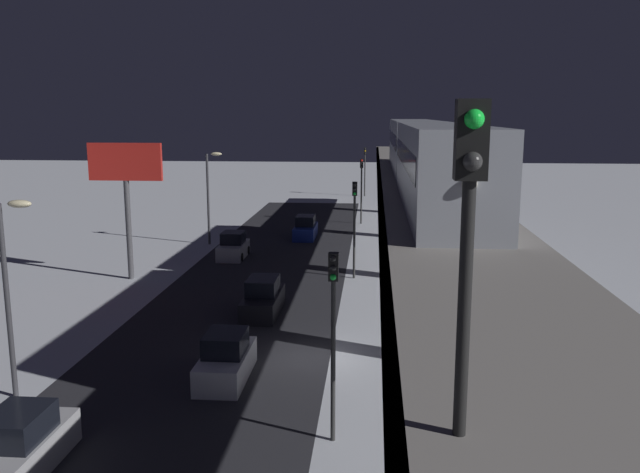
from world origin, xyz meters
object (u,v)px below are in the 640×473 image
at_px(traffic_light_near, 333,320).
at_px(traffic_light_mid, 355,216).
at_px(traffic_light_far, 361,181).
at_px(commercial_billboard, 126,175).
at_px(sedan_white_2, 226,360).
at_px(traffic_light_distant, 365,164).
at_px(rail_signal, 468,213).
at_px(sedan_black, 263,299).
at_px(sedan_blue, 305,229).
at_px(subway_train, 423,151).
at_px(sedan_silver, 233,247).
at_px(sedan_silver_2, 20,448).

bearing_deg(traffic_light_near, traffic_light_mid, -90.00).
bearing_deg(traffic_light_far, commercial_billboard, 57.82).
relative_size(sedan_white_2, traffic_light_distant, 0.66).
xyz_separation_m(rail_signal, sedan_white_2, (7.02, -17.47, -8.81)).
xyz_separation_m(rail_signal, traffic_light_far, (2.32, -56.55, -5.41)).
bearing_deg(sedan_black, sedan_blue, 90.00).
bearing_deg(subway_train, traffic_light_mid, -51.72).
xyz_separation_m(traffic_light_near, traffic_light_far, (0.00, -43.90, 0.00)).
bearing_deg(traffic_light_distant, traffic_light_far, 90.00).
height_order(rail_signal, traffic_light_mid, rail_signal).
distance_m(rail_signal, traffic_light_near, 13.95).
relative_size(sedan_black, traffic_light_far, 0.74).
distance_m(traffic_light_near, commercial_billboard, 25.42).
xyz_separation_m(sedan_white_2, traffic_light_far, (-4.70, -39.08, 3.40)).
bearing_deg(subway_train, traffic_light_near, 76.92).
bearing_deg(traffic_light_near, subway_train, -103.08).
xyz_separation_m(sedan_silver, sedan_blue, (-4.60, -8.42, 0.01)).
height_order(sedan_silver, sedan_black, same).
xyz_separation_m(sedan_silver_2, commercial_billboard, (5.36, -23.35, 6.03)).
distance_m(traffic_light_near, traffic_light_mid, 21.95).
xyz_separation_m(traffic_light_near, traffic_light_mid, (0.00, -21.95, 0.00)).
bearing_deg(sedan_blue, traffic_light_mid, -71.39).
distance_m(sedan_white_2, traffic_light_far, 39.51).
bearing_deg(traffic_light_mid, sedan_white_2, 74.66).
height_order(sedan_black, sedan_silver_2, same).
bearing_deg(sedan_blue, rail_signal, -81.77).
relative_size(sedan_silver_2, traffic_light_far, 0.69).
relative_size(sedan_silver_2, traffic_light_mid, 0.69).
xyz_separation_m(sedan_black, traffic_light_far, (-4.70, -30.08, 3.40)).
height_order(traffic_light_near, traffic_light_far, same).
bearing_deg(traffic_light_mid, traffic_light_distant, -90.00).
distance_m(subway_train, sedan_silver, 18.66).
distance_m(traffic_light_near, traffic_light_far, 43.90).
xyz_separation_m(sedan_blue, commercial_billboard, (9.96, 15.32, 6.03)).
bearing_deg(sedan_blue, subway_train, -65.49).
xyz_separation_m(sedan_silver, commercial_billboard, (5.36, 6.90, 6.04)).
bearing_deg(traffic_light_far, sedan_blue, 59.54).
xyz_separation_m(subway_train, rail_signal, (1.62, 29.61, 0.95)).
relative_size(subway_train, sedan_silver_2, 8.40).
bearing_deg(commercial_billboard, traffic_light_near, 125.45).
distance_m(sedan_silver, traffic_light_distant, 39.62).
distance_m(sedan_white_2, traffic_light_near, 7.54).
height_order(traffic_light_mid, traffic_light_distant, same).
bearing_deg(sedan_black, traffic_light_mid, 59.95).
bearing_deg(traffic_light_mid, traffic_light_near, 90.00).
bearing_deg(traffic_light_near, traffic_light_far, -90.00).
height_order(sedan_silver_2, traffic_light_near, traffic_light_near).
bearing_deg(sedan_silver, rail_signal, 106.15).
distance_m(sedan_black, sedan_blue, 22.09).
bearing_deg(commercial_billboard, traffic_light_distant, -107.95).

